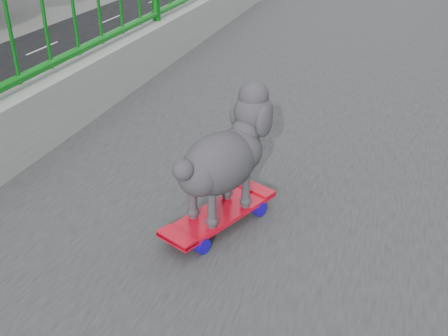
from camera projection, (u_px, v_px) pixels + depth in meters
railing at (306, 213)px, 1.63m from camera, size 3.00×24.00×1.42m
skateboard at (220, 215)px, 1.92m from camera, size 0.33×0.51×0.07m
poodle at (225, 155)px, 1.83m from camera, size 0.32×0.46×0.41m
car_5 at (68, 265)px, 11.72m from camera, size 1.46×4.19×1.38m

